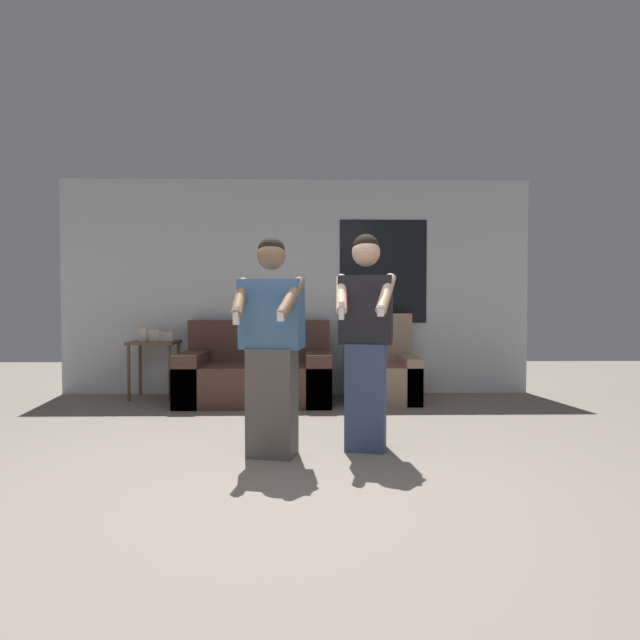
{
  "coord_description": "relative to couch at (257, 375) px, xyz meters",
  "views": [
    {
      "loc": [
        0.18,
        -2.95,
        1.11
      ],
      "look_at": [
        0.25,
        0.81,
        1.01
      ],
      "focal_mm": 28.0,
      "sensor_mm": 36.0,
      "label": 1
    }
  ],
  "objects": [
    {
      "name": "wall_back",
      "position": [
        0.47,
        0.52,
        1.04
      ],
      "size": [
        5.89,
        0.07,
        2.7
      ],
      "color": "silver",
      "rests_on": "ground_plane"
    },
    {
      "name": "person_left",
      "position": [
        0.34,
        -2.14,
        0.5
      ],
      "size": [
        0.52,
        0.54,
        1.62
      ],
      "color": "#56514C",
      "rests_on": "ground_plane"
    },
    {
      "name": "person_right",
      "position": [
        1.05,
        -1.99,
        0.54
      ],
      "size": [
        0.48,
        0.53,
        1.66
      ],
      "color": "#384770",
      "rests_on": "ground_plane"
    },
    {
      "name": "couch",
      "position": [
        0.0,
        0.0,
        0.0
      ],
      "size": [
        1.71,
        0.99,
        0.94
      ],
      "color": "#472D23",
      "rests_on": "ground_plane"
    },
    {
      "name": "ground_plane",
      "position": [
        0.45,
        -2.86,
        -0.31
      ],
      "size": [
        14.0,
        14.0,
        0.0
      ],
      "primitive_type": "plane",
      "color": "slate"
    },
    {
      "name": "side_table",
      "position": [
        -1.26,
        0.22,
        0.28
      ],
      "size": [
        0.55,
        0.47,
        0.84
      ],
      "color": "brown",
      "rests_on": "ground_plane"
    },
    {
      "name": "armchair",
      "position": [
        1.46,
        0.05,
        0.01
      ],
      "size": [
        0.82,
        0.83,
        1.02
      ],
      "color": "#937A60",
      "rests_on": "ground_plane"
    }
  ]
}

